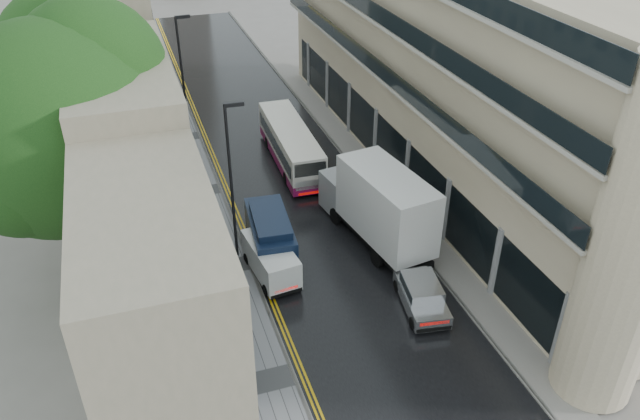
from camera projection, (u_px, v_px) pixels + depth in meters
road at (289, 179)px, 41.06m from camera, size 9.00×85.00×0.02m
left_sidewalk at (200, 192)px, 39.47m from camera, size 2.70×85.00×0.12m
right_sidewalk at (365, 166)px, 42.48m from camera, size 1.80×85.00×0.12m
old_shop_row at (123, 96)px, 37.36m from camera, size 4.50×56.00×12.00m
modern_block at (451, 67)px, 38.90m from camera, size 8.00×40.00×14.00m
tree_near at (63, 164)px, 28.01m from camera, size 10.56×10.56×13.89m
tree_far at (74, 81)px, 38.91m from camera, size 9.24×9.24×12.46m
cream_bus at (286, 166)px, 39.71m from camera, size 2.53×9.86×2.67m
white_lorry at (378, 229)px, 31.83m from camera, size 3.92×9.06×4.60m
silver_hatchback at (414, 316)px, 28.60m from camera, size 2.33×4.20×1.49m
white_van at (266, 280)px, 30.51m from camera, size 2.22×4.28×1.86m
navy_van at (258, 255)px, 31.63m from camera, size 2.49×5.29×2.62m
pedestrian at (221, 232)px, 33.92m from camera, size 0.76×0.62×1.80m
lamp_post_near at (231, 185)px, 31.35m from camera, size 0.99×0.26×8.70m
lamp_post_far at (183, 83)px, 43.09m from camera, size 1.03×0.30×9.04m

